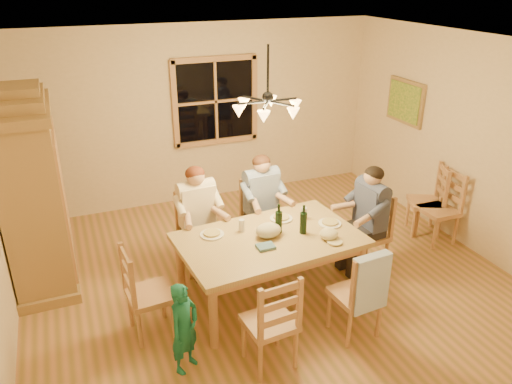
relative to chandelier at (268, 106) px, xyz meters
name	(u,v)px	position (x,y,z in m)	size (l,w,h in m)	color
floor	(266,275)	(0.00, 0.00, -2.08)	(5.50, 5.50, 0.00)	olive
ceiling	(268,44)	(0.00, 0.00, 0.62)	(5.50, 5.00, 0.02)	white
wall_back	(203,115)	(0.00, 2.50, -0.73)	(5.50, 0.02, 2.70)	beige
wall_right	(464,142)	(2.75, 0.00, -0.73)	(0.02, 5.00, 2.70)	beige
window	(216,101)	(0.20, 2.47, -0.53)	(1.30, 0.06, 1.30)	black
painting	(405,102)	(2.71, 1.20, -0.48)	(0.06, 0.78, 0.64)	olive
chandelier	(268,106)	(0.00, 0.00, 0.00)	(0.77, 0.68, 0.71)	black
armoire	(34,197)	(-2.42, 0.94, -1.02)	(0.66, 1.40, 2.30)	olive
dining_table	(269,245)	(-0.14, -0.41, -1.42)	(2.01, 1.33, 0.76)	#A8864A
chair_far_left	(199,246)	(-0.69, 0.46, -1.77)	(0.47, 0.46, 0.99)	#B88051
chair_far_right	(262,231)	(0.16, 0.53, -1.77)	(0.47, 0.46, 0.99)	#B88051
chair_near_left	(269,336)	(-0.54, -1.35, -1.77)	(0.47, 0.46, 0.99)	#B88051
chair_near_right	(354,307)	(0.42, -1.27, -1.77)	(0.47, 0.46, 0.99)	#B88051
chair_end_left	(151,307)	(-1.46, -0.52, -1.77)	(0.46, 0.47, 0.99)	#B88051
chair_end_right	(366,246)	(1.19, -0.29, -1.77)	(0.46, 0.47, 0.99)	#B88051
adult_woman	(197,206)	(-0.69, 0.46, -1.24)	(0.42, 0.45, 0.87)	#F7E0BF
adult_plaid_man	(262,193)	(0.16, 0.53, -1.24)	(0.42, 0.45, 0.87)	#354E92
adult_slate_man	(370,206)	(1.19, -0.29, -1.24)	(0.45, 0.42, 0.87)	#3E4463
towel	(370,283)	(0.43, -1.46, -1.38)	(0.38, 0.10, 0.58)	#ADC1EA
wine_bottle_a	(279,218)	(0.00, -0.33, -1.15)	(0.08, 0.08, 0.33)	black
wine_bottle_b	(303,219)	(0.24, -0.45, -1.15)	(0.08, 0.08, 0.33)	black
plate_woman	(212,235)	(-0.69, -0.13, -1.31)	(0.26, 0.26, 0.02)	white
plate_plaid	(281,219)	(0.15, -0.07, -1.31)	(0.26, 0.26, 0.02)	white
plate_slate	(330,224)	(0.61, -0.38, -1.31)	(0.26, 0.26, 0.02)	white
wine_glass_a	(242,225)	(-0.36, -0.16, -1.25)	(0.06, 0.06, 0.14)	silver
wine_glass_b	(304,213)	(0.40, -0.15, -1.25)	(0.06, 0.06, 0.14)	silver
cap	(329,234)	(0.44, -0.66, -1.26)	(0.20, 0.20, 0.11)	#CCBE88
napkin	(266,247)	(-0.26, -0.59, -1.30)	(0.18, 0.14, 0.03)	slate
cloth_bundle	(268,230)	(-0.14, -0.39, -1.24)	(0.28, 0.22, 0.15)	tan
child	(184,328)	(-1.27, -1.13, -1.63)	(0.33, 0.22, 0.90)	#186C58
chair_spare_front	(424,212)	(2.45, 0.19, -1.77)	(0.57, 0.58, 0.99)	#B88051
chair_spare_back	(437,221)	(2.45, -0.08, -1.77)	(0.43, 0.45, 0.99)	#B88051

